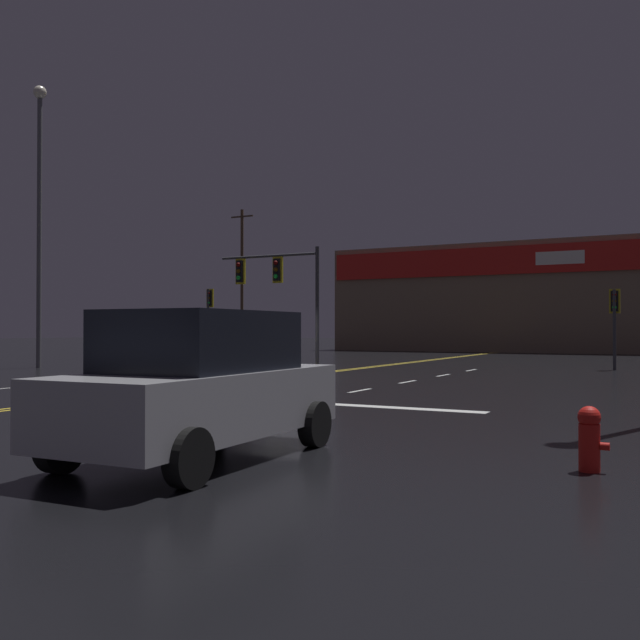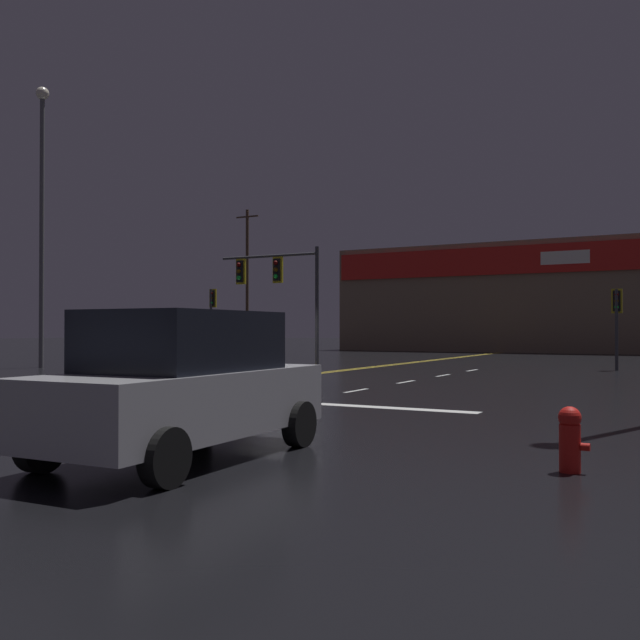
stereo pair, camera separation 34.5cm
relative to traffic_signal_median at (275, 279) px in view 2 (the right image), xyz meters
name	(u,v)px [view 2 (the right image)]	position (x,y,z in m)	size (l,w,h in m)	color
ground_plane	(282,377)	(1.53, -1.96, -3.55)	(200.00, 200.00, 0.00)	black
road_markings	(283,380)	(2.34, -3.22, -3.55)	(13.46, 60.00, 0.01)	gold
traffic_signal_median	(275,279)	(0.00, 0.00, 0.00)	(4.28, 0.36, 4.69)	#38383D
traffic_signal_corner_northwest	(212,308)	(-8.93, 7.93, -0.74)	(0.42, 0.36, 3.82)	#38383D
traffic_signal_corner_northeast	(617,310)	(11.18, 8.06, -1.14)	(0.42, 0.36, 3.29)	#38383D
streetlight_near_right	(42,194)	(-10.89, -1.58, 3.95)	(0.56, 0.56, 12.15)	#59595E
fire_hydrant	(570,438)	(12.93, -14.24, -3.15)	(0.35, 0.26, 0.76)	red
parked_car	(183,384)	(8.44, -15.68, -2.60)	(2.13, 4.35, 1.88)	#ADADB2
building_backdrop	(516,299)	(1.53, 32.51, 0.42)	(25.47, 10.23, 7.90)	#7A6651
utility_pole_row	(518,261)	(2.77, 27.83, 2.88)	(46.50, 0.26, 12.93)	#4C3828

